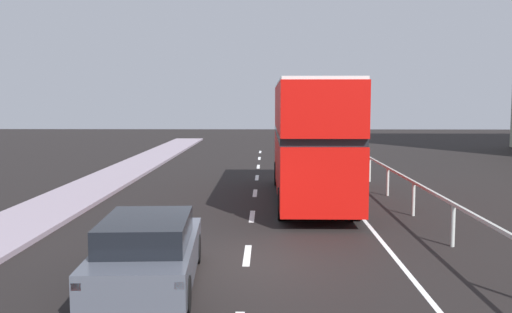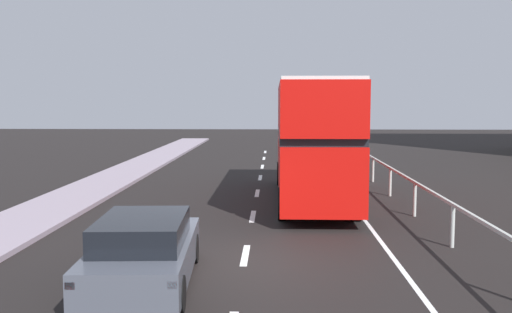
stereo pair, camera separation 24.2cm
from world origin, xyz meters
The scene contains 5 objects.
ground_plane centered at (0.00, 0.00, -0.05)m, with size 73.00×120.00×0.10m, color black.
lane_paint_markings centered at (2.24, 8.40, 0.00)m, with size 3.57×46.00×0.01m.
bridge_side_railing centered at (5.09, 9.00, 0.91)m, with size 0.10×42.00×1.11m.
double_decker_bus_red centered at (2.05, 8.01, 2.30)m, with size 2.53×10.21×4.30m.
hatchback_car_near centered at (-1.87, -1.77, 0.67)m, with size 2.08×4.53×1.39m.
Camera 1 is at (0.45, -12.59, 3.62)m, focal length 39.88 mm.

